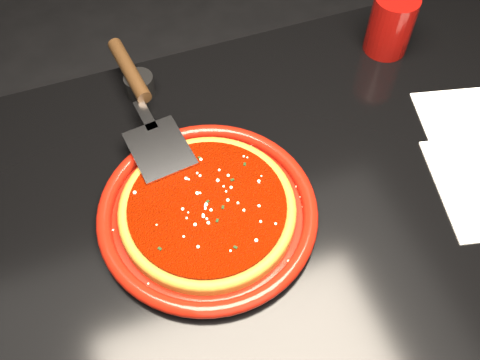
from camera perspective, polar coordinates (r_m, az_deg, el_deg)
name	(u,v)px	position (r m, az deg, el deg)	size (l,w,h in m)	color
table	(271,321)	(1.10, 3.28, -14.81)	(1.20, 0.80, 0.75)	black
plate	(208,212)	(0.76, -3.47, -3.38)	(0.31, 0.31, 0.02)	maroon
pizza_crust	(208,210)	(0.76, -3.49, -3.24)	(0.25, 0.25, 0.01)	brown
pizza_crust_rim	(207,208)	(0.75, -3.51, -2.99)	(0.25, 0.25, 0.02)	brown
pizza_sauce	(207,206)	(0.75, -3.53, -2.81)	(0.22, 0.22, 0.01)	#710D00
parmesan_dusting	(207,204)	(0.75, -3.55, -2.56)	(0.22, 0.22, 0.01)	#FEF4C4
basil_flecks	(207,204)	(0.75, -3.55, -2.60)	(0.20, 0.20, 0.00)	black
pizza_server	(144,104)	(0.86, -10.19, 8.02)	(0.10, 0.35, 0.03)	silver
cup	(391,24)	(1.00, 15.79, 15.70)	(0.08, 0.08, 0.11)	maroon
napkin_b	(458,120)	(0.94, 22.26, 5.92)	(0.12, 0.13, 0.00)	white
ramekin	(140,85)	(0.92, -10.66, 9.88)	(0.05, 0.05, 0.04)	black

